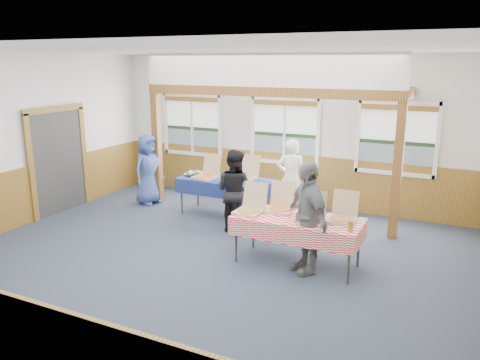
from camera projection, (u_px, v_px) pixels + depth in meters
name	position (u px, v px, depth m)	size (l,w,h in m)	color
floor	(206.00, 260.00, 7.37)	(8.00, 8.00, 0.00)	#283241
ceiling	(202.00, 50.00, 6.58)	(8.00, 8.00, 0.00)	white
wall_back	(285.00, 131.00, 10.03)	(8.00, 8.00, 0.00)	silver
wall_left	(16.00, 142.00, 8.65)	(8.00, 8.00, 0.00)	silver
wainscot_back	(284.00, 178.00, 10.27)	(7.98, 0.05, 1.10)	brown
wainscot_front	(13.00, 348.00, 4.20)	(7.98, 0.05, 1.10)	brown
wainscot_left	(24.00, 196.00, 8.90)	(0.05, 6.98, 1.10)	brown
cased_opening	(58.00, 162.00, 9.56)	(0.06, 1.30, 2.10)	#313131
window_left	(192.00, 121.00, 10.94)	(1.56, 0.10, 1.46)	white
window_mid	(285.00, 127.00, 9.98)	(1.56, 0.10, 1.46)	white
window_right	(397.00, 134.00, 9.01)	(1.56, 0.10, 1.46)	white
post_left	(157.00, 149.00, 10.13)	(0.15, 0.15, 2.40)	#5C3414
post_right	(397.00, 172.00, 8.04)	(0.15, 0.15, 2.40)	#5C3414
cross_beam	(264.00, 92.00, 8.76)	(5.15, 0.18, 0.18)	#5C3414
table_left	(226.00, 182.00, 9.38)	(1.92, 0.91, 0.76)	#313131
table_right	(297.00, 221.00, 7.07)	(2.11, 1.62, 0.76)	#313131
pizza_box_a	(206.00, 175.00, 9.42)	(0.47, 0.55, 0.45)	tan
pizza_box_b	(245.00, 176.00, 9.34)	(0.44, 0.53, 0.46)	tan
pizza_box_c	(250.00, 209.00, 7.27)	(0.41, 0.50, 0.44)	tan
pizza_box_d	(280.00, 207.00, 7.36)	(0.46, 0.53, 0.43)	tan
pizza_box_e	(312.00, 217.00, 6.87)	(0.46, 0.53, 0.42)	tan
pizza_box_f	(343.00, 217.00, 6.89)	(0.40, 0.48, 0.42)	tan
veggie_tray	(194.00, 174.00, 9.67)	(0.39, 0.39, 0.09)	black
drink_glass	(350.00, 226.00, 6.46)	(0.07, 0.07, 0.15)	#A26C1B
woman_white	(291.00, 179.00, 9.21)	(0.58, 0.38, 1.59)	white
woman_black	(234.00, 191.00, 8.49)	(0.74, 0.58, 1.53)	black
man_blue	(148.00, 169.00, 10.15)	(0.75, 0.49, 1.53)	#3C5197
person_grey	(307.00, 217.00, 6.81)	(0.99, 0.41, 1.68)	slate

